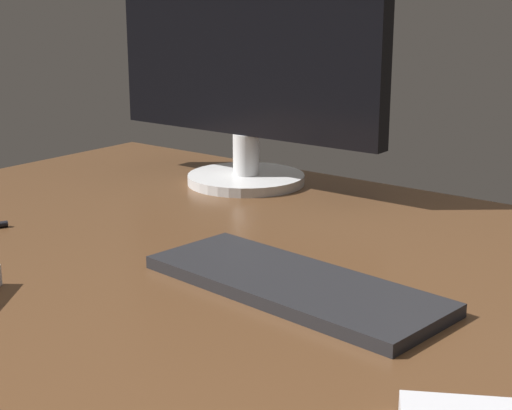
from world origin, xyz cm
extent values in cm
cube|color=#4C301C|center=(0.00, 0.00, 1.00)|extent=(140.00, 84.00, 2.00)
cylinder|color=silver|center=(-27.94, 27.95, 2.79)|extent=(19.47, 19.47, 1.58)
cylinder|color=silver|center=(-27.94, 27.95, 6.99)|extent=(4.35, 4.35, 6.83)
cube|color=black|center=(-27.94, 27.95, 26.82)|extent=(50.75, 3.61, 32.84)
cube|color=black|center=(6.41, -6.91, 2.72)|extent=(35.45, 16.24, 1.43)
camera|label=1|loc=(52.68, -72.99, 33.72)|focal=55.94mm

